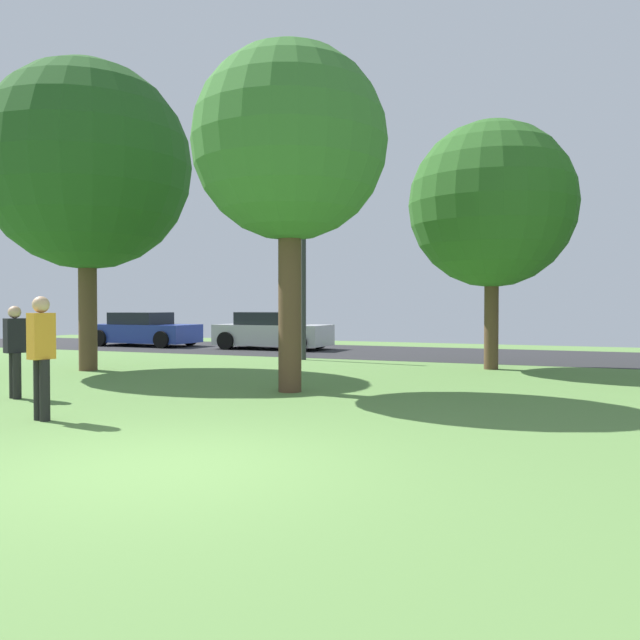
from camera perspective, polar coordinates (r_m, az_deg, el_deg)
The scene contains 10 objects.
ground_plane at distance 6.95m, azimuth -13.21°, elevation -12.25°, with size 44.00×44.00×0.00m, color #5B8442.
road_strip at distance 21.90m, azimuth 12.13°, elevation -2.93°, with size 44.00×6.40×0.01m, color #28282B.
oak_tree_center at distance 17.55m, azimuth -19.52°, elevation 12.41°, with size 5.09×5.09×7.58m.
birch_tree_lone at distance 17.28m, azimuth 14.64°, elevation 9.59°, with size 4.15×4.15×6.21m.
oak_tree_right at distance 12.64m, azimuth -2.64°, elevation 14.94°, with size 3.63×3.63×6.45m.
person_catcher at distance 10.03m, azimuth -22.94°, elevation -2.52°, with size 0.30×0.37×1.75m.
person_bystander at distance 12.57m, azimuth -24.86°, elevation -2.20°, with size 0.32×0.38×1.60m.
parked_car_blue at distance 26.75m, azimuth -14.93°, elevation -0.87°, with size 4.13×2.07×1.32m.
parked_car_silver at distance 24.08m, azimuth -4.16°, elevation -1.03°, with size 4.10×2.05×1.35m.
street_lamp_post at distance 19.36m, azimuth -1.42°, elevation 3.19°, with size 0.14×0.14×4.50m, color #2D2D33.
Camera 1 is at (3.96, -5.48, 1.63)m, focal length 37.04 mm.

